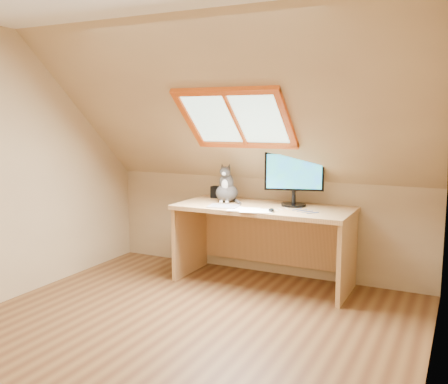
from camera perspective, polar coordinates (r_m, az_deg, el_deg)
The scene contains 10 objects.
ground at distance 3.95m, azimuth -5.33°, elevation -15.85°, with size 3.50×3.50×0.00m, color brown.
room_shell at distance 3.53m, azimuth -6.43°, elevation 5.25°, with size 3.52×3.52×2.41m.
desk at distance 4.96m, azimuth 4.81°, elevation -4.12°, with size 1.71×0.75×0.78m.
monitor at distance 4.84m, azimuth 8.02°, elevation 1.91°, with size 0.56×0.24×0.52m.
cat at distance 5.05m, azimuth 0.30°, elevation 0.45°, with size 0.26×0.30×0.40m.
desk_speaker at distance 5.33m, azimuth -0.96°, elevation 0.00°, with size 0.09×0.09×0.12m, color black.
graphics_tablet at distance 4.79m, azimuth -0.05°, elevation -1.64°, with size 0.28×0.20×0.01m, color #B2B2B7.
mouse at distance 4.56m, azimuth 5.43°, elevation -2.07°, with size 0.06×0.10×0.03m, color black.
papers at distance 4.64m, azimuth 2.73°, elevation -2.03°, with size 0.35×0.30×0.01m.
cables at distance 4.63m, azimuth 8.02°, elevation -2.11°, with size 0.51×0.26×0.01m.
Camera 1 is at (1.90, -3.07, 1.62)m, focal length 40.00 mm.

